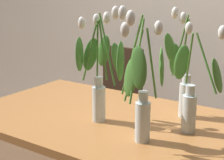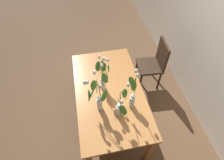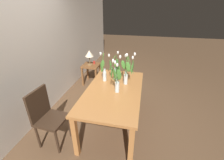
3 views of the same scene
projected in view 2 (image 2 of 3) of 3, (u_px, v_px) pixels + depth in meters
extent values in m
plane|color=brown|center=(110.00, 117.00, 2.99)|extent=(18.00, 18.00, 0.00)
cube|color=#B7753D|center=(109.00, 92.00, 2.43)|extent=(1.60, 0.90, 0.04)
cube|color=#B7753D|center=(80.00, 74.00, 3.13)|extent=(0.07, 0.07, 0.70)
cube|color=#B7753D|center=(123.00, 68.00, 3.23)|extent=(0.07, 0.07, 0.70)
cube|color=#B7753D|center=(150.00, 149.00, 2.30)|extent=(0.07, 0.07, 0.70)
cylinder|color=silver|center=(100.00, 104.00, 2.17)|extent=(0.07, 0.07, 0.18)
cylinder|color=silver|center=(99.00, 99.00, 2.09)|extent=(0.04, 0.04, 0.05)
cylinder|color=silver|center=(100.00, 106.00, 2.20)|extent=(0.06, 0.06, 0.11)
cylinder|color=#56933D|center=(100.00, 94.00, 1.96)|extent=(0.05, 0.03, 0.30)
ellipsoid|color=white|center=(101.00, 86.00, 1.83)|extent=(0.04, 0.04, 0.06)
ellipsoid|color=#4C8E38|center=(104.00, 96.00, 1.96)|extent=(0.07, 0.11, 0.18)
cylinder|color=#56933D|center=(92.00, 92.00, 1.95)|extent=(0.02, 0.12, 0.33)
ellipsoid|color=white|center=(85.00, 83.00, 1.80)|extent=(0.04, 0.04, 0.06)
ellipsoid|color=#4C8E38|center=(89.00, 95.00, 1.93)|extent=(0.09, 0.03, 0.18)
cylinder|color=#56933D|center=(93.00, 91.00, 1.98)|extent=(0.04, 0.10, 0.29)
ellipsoid|color=white|center=(87.00, 82.00, 1.87)|extent=(0.04, 0.04, 0.06)
ellipsoid|color=#4C8E38|center=(89.00, 95.00, 1.99)|extent=(0.11, 0.05, 0.18)
cylinder|color=#56933D|center=(97.00, 86.00, 1.99)|extent=(0.10, 0.02, 0.35)
ellipsoid|color=white|center=(95.00, 73.00, 1.87)|extent=(0.04, 0.04, 0.06)
ellipsoid|color=#4C8E38|center=(94.00, 85.00, 2.02)|extent=(0.04, 0.09, 0.18)
cylinder|color=silver|center=(103.00, 84.00, 2.38)|extent=(0.07, 0.07, 0.18)
cylinder|color=silver|center=(103.00, 78.00, 2.29)|extent=(0.04, 0.04, 0.05)
cylinder|color=silver|center=(103.00, 85.00, 2.40)|extent=(0.06, 0.06, 0.11)
cylinder|color=#3D752D|center=(104.00, 69.00, 2.19)|extent=(0.03, 0.03, 0.31)
ellipsoid|color=white|center=(104.00, 59.00, 2.08)|extent=(0.04, 0.04, 0.06)
ellipsoid|color=#427F33|center=(104.00, 67.00, 2.24)|extent=(0.09, 0.10, 0.18)
cylinder|color=#3D752D|center=(101.00, 68.00, 2.21)|extent=(0.09, 0.02, 0.29)
ellipsoid|color=white|center=(100.00, 57.00, 2.12)|extent=(0.04, 0.04, 0.06)
ellipsoid|color=#427F33|center=(98.00, 66.00, 2.23)|extent=(0.04, 0.09, 0.18)
cylinder|color=#3D752D|center=(102.00, 73.00, 2.12)|extent=(0.11, 0.02, 0.34)
ellipsoid|color=white|center=(102.00, 66.00, 1.95)|extent=(0.04, 0.04, 0.06)
ellipsoid|color=#427F33|center=(105.00, 78.00, 2.13)|extent=(0.06, 0.10, 0.18)
cylinder|color=#3D752D|center=(105.00, 70.00, 2.17)|extent=(0.01, 0.07, 0.32)
ellipsoid|color=white|center=(108.00, 60.00, 2.05)|extent=(0.04, 0.04, 0.06)
ellipsoid|color=#427F33|center=(108.00, 68.00, 2.20)|extent=(0.11, 0.03, 0.18)
cylinder|color=silver|center=(132.00, 102.00, 2.20)|extent=(0.07, 0.07, 0.18)
cylinder|color=silver|center=(133.00, 96.00, 2.11)|extent=(0.04, 0.04, 0.05)
cylinder|color=silver|center=(132.00, 103.00, 2.22)|extent=(0.06, 0.06, 0.11)
cylinder|color=#478433|center=(134.00, 84.00, 2.02)|extent=(0.09, 0.04, 0.33)
ellipsoid|color=white|center=(136.00, 71.00, 1.92)|extent=(0.04, 0.04, 0.06)
ellipsoid|color=#4C8E38|center=(132.00, 82.00, 2.06)|extent=(0.07, 0.11, 0.18)
cylinder|color=#478433|center=(135.00, 86.00, 2.01)|extent=(0.05, 0.04, 0.31)
ellipsoid|color=white|center=(138.00, 75.00, 1.91)|extent=(0.04, 0.04, 0.06)
ellipsoid|color=#4C8E38|center=(134.00, 86.00, 2.09)|extent=(0.07, 0.07, 0.17)
cylinder|color=silver|center=(119.00, 111.00, 2.12)|extent=(0.07, 0.07, 0.18)
cylinder|color=silver|center=(119.00, 106.00, 2.03)|extent=(0.04, 0.04, 0.05)
cylinder|color=silver|center=(119.00, 112.00, 2.14)|extent=(0.06, 0.06, 0.11)
cylinder|color=#478433|center=(124.00, 96.00, 1.96)|extent=(0.06, 0.10, 0.26)
ellipsoid|color=white|center=(128.00, 85.00, 1.87)|extent=(0.04, 0.04, 0.06)
ellipsoid|color=#4C8E38|center=(125.00, 93.00, 2.01)|extent=(0.09, 0.08, 0.18)
cylinder|color=#478433|center=(120.00, 104.00, 1.88)|extent=(0.12, 0.02, 0.26)
ellipsoid|color=white|center=(122.00, 102.00, 1.74)|extent=(0.04, 0.04, 0.06)
ellipsoid|color=#4C8E38|center=(123.00, 110.00, 1.90)|extent=(0.06, 0.12, 0.18)
cube|color=#382619|center=(149.00, 66.00, 3.12)|extent=(0.43, 0.43, 0.04)
cylinder|color=#382619|center=(140.00, 83.00, 3.18)|extent=(0.04, 0.04, 0.43)
cylinder|color=#382619|center=(136.00, 69.00, 3.40)|extent=(0.04, 0.04, 0.43)
cylinder|color=#382619|center=(159.00, 81.00, 3.21)|extent=(0.04, 0.04, 0.43)
cylinder|color=#382619|center=(154.00, 67.00, 3.42)|extent=(0.04, 0.04, 0.43)
cube|color=#382619|center=(163.00, 54.00, 2.94)|extent=(0.40, 0.07, 0.46)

